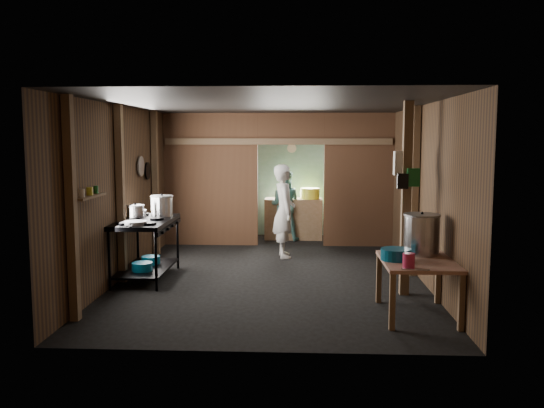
# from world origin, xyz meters

# --- Properties ---
(floor) EXTENTS (4.50, 7.00, 0.00)m
(floor) POSITION_xyz_m (0.00, 0.00, 0.00)
(floor) COLOR black
(floor) RESTS_ON ground
(ceiling) EXTENTS (4.50, 7.00, 0.00)m
(ceiling) POSITION_xyz_m (0.00, 0.00, 2.60)
(ceiling) COLOR black
(ceiling) RESTS_ON ground
(wall_back) EXTENTS (4.50, 0.00, 2.60)m
(wall_back) POSITION_xyz_m (0.00, 3.50, 1.30)
(wall_back) COLOR brown
(wall_back) RESTS_ON ground
(wall_front) EXTENTS (4.50, 0.00, 2.60)m
(wall_front) POSITION_xyz_m (0.00, -3.50, 1.30)
(wall_front) COLOR brown
(wall_front) RESTS_ON ground
(wall_left) EXTENTS (0.00, 7.00, 2.60)m
(wall_left) POSITION_xyz_m (-2.25, 0.00, 1.30)
(wall_left) COLOR brown
(wall_left) RESTS_ON ground
(wall_right) EXTENTS (0.00, 7.00, 2.60)m
(wall_right) POSITION_xyz_m (2.25, 0.00, 1.30)
(wall_right) COLOR brown
(wall_right) RESTS_ON ground
(partition_left) EXTENTS (1.85, 0.10, 2.60)m
(partition_left) POSITION_xyz_m (-1.32, 2.20, 1.30)
(partition_left) COLOR brown
(partition_left) RESTS_ON floor
(partition_right) EXTENTS (1.35, 0.10, 2.60)m
(partition_right) POSITION_xyz_m (1.57, 2.20, 1.30)
(partition_right) COLOR brown
(partition_right) RESTS_ON floor
(partition_header) EXTENTS (1.30, 0.10, 0.60)m
(partition_header) POSITION_xyz_m (0.25, 2.20, 2.30)
(partition_header) COLOR brown
(partition_header) RESTS_ON wall_back
(turquoise_panel) EXTENTS (4.40, 0.06, 2.50)m
(turquoise_panel) POSITION_xyz_m (0.00, 3.44, 1.25)
(turquoise_panel) COLOR #8BBDBD
(turquoise_panel) RESTS_ON wall_back
(back_counter) EXTENTS (1.20, 0.50, 0.85)m
(back_counter) POSITION_xyz_m (0.30, 2.95, 0.42)
(back_counter) COLOR #7D5F49
(back_counter) RESTS_ON floor
(wall_clock) EXTENTS (0.20, 0.03, 0.20)m
(wall_clock) POSITION_xyz_m (0.25, 3.40, 1.90)
(wall_clock) COLOR white
(wall_clock) RESTS_ON wall_back
(post_left_a) EXTENTS (0.10, 0.12, 2.60)m
(post_left_a) POSITION_xyz_m (-2.18, -2.60, 1.30)
(post_left_a) COLOR #7D5F49
(post_left_a) RESTS_ON floor
(post_left_b) EXTENTS (0.10, 0.12, 2.60)m
(post_left_b) POSITION_xyz_m (-2.18, -0.80, 1.30)
(post_left_b) COLOR #7D5F49
(post_left_b) RESTS_ON floor
(post_left_c) EXTENTS (0.10, 0.12, 2.60)m
(post_left_c) POSITION_xyz_m (-2.18, 1.20, 1.30)
(post_left_c) COLOR #7D5F49
(post_left_c) RESTS_ON floor
(post_right) EXTENTS (0.10, 0.12, 2.60)m
(post_right) POSITION_xyz_m (2.18, -0.20, 1.30)
(post_right) COLOR #7D5F49
(post_right) RESTS_ON floor
(post_free) EXTENTS (0.12, 0.12, 2.60)m
(post_free) POSITION_xyz_m (1.85, -1.30, 1.30)
(post_free) COLOR #7D5F49
(post_free) RESTS_ON floor
(cross_beam) EXTENTS (4.40, 0.12, 0.12)m
(cross_beam) POSITION_xyz_m (0.00, 2.15, 2.05)
(cross_beam) COLOR #7D5F49
(cross_beam) RESTS_ON wall_left
(pan_lid_big) EXTENTS (0.03, 0.34, 0.34)m
(pan_lid_big) POSITION_xyz_m (-2.21, 0.40, 1.65)
(pan_lid_big) COLOR gray
(pan_lid_big) RESTS_ON wall_left
(pan_lid_small) EXTENTS (0.03, 0.30, 0.30)m
(pan_lid_small) POSITION_xyz_m (-2.21, 0.80, 1.55)
(pan_lid_small) COLOR black
(pan_lid_small) RESTS_ON wall_left
(wall_shelf) EXTENTS (0.14, 0.80, 0.03)m
(wall_shelf) POSITION_xyz_m (-2.15, -2.10, 1.40)
(wall_shelf) COLOR #7D5F49
(wall_shelf) RESTS_ON wall_left
(jar_white) EXTENTS (0.07, 0.07, 0.10)m
(jar_white) POSITION_xyz_m (-2.15, -2.35, 1.47)
(jar_white) COLOR white
(jar_white) RESTS_ON wall_shelf
(jar_yellow) EXTENTS (0.08, 0.08, 0.10)m
(jar_yellow) POSITION_xyz_m (-2.15, -2.10, 1.47)
(jar_yellow) COLOR yellow
(jar_yellow) RESTS_ON wall_shelf
(jar_green) EXTENTS (0.06, 0.06, 0.10)m
(jar_green) POSITION_xyz_m (-2.15, -1.88, 1.47)
(jar_green) COLOR #155D24
(jar_green) RESTS_ON wall_shelf
(bag_white) EXTENTS (0.22, 0.15, 0.32)m
(bag_white) POSITION_xyz_m (1.80, -1.22, 1.78)
(bag_white) COLOR white
(bag_white) RESTS_ON post_free
(bag_green) EXTENTS (0.16, 0.12, 0.24)m
(bag_green) POSITION_xyz_m (1.92, -1.36, 1.60)
(bag_green) COLOR #155D24
(bag_green) RESTS_ON post_free
(bag_black) EXTENTS (0.14, 0.10, 0.20)m
(bag_black) POSITION_xyz_m (1.78, -1.38, 1.55)
(bag_black) COLOR black
(bag_black) RESTS_ON post_free
(gas_range) EXTENTS (0.78, 1.53, 0.90)m
(gas_range) POSITION_xyz_m (-1.88, -0.61, 0.45)
(gas_range) COLOR black
(gas_range) RESTS_ON floor
(prep_table) EXTENTS (0.84, 1.15, 0.68)m
(prep_table) POSITION_xyz_m (1.83, -2.24, 0.34)
(prep_table) COLOR #A27A5D
(prep_table) RESTS_ON floor
(stove_pot_large) EXTENTS (0.40, 0.40, 0.35)m
(stove_pot_large) POSITION_xyz_m (-1.71, -0.26, 1.06)
(stove_pot_large) COLOR #B4B4B8
(stove_pot_large) RESTS_ON gas_range
(stove_pot_med) EXTENTS (0.34, 0.34, 0.23)m
(stove_pot_med) POSITION_xyz_m (-2.05, -0.53, 1.00)
(stove_pot_med) COLOR #B4B4B8
(stove_pot_med) RESTS_ON gas_range
(stove_saucepan) EXTENTS (0.15, 0.15, 0.09)m
(stove_saucepan) POSITION_xyz_m (-2.05, -0.18, 0.95)
(stove_saucepan) COLOR #B4B4B8
(stove_saucepan) RESTS_ON gas_range
(frying_pan) EXTENTS (0.38, 0.57, 0.07)m
(frying_pan) POSITION_xyz_m (-1.88, -1.11, 0.93)
(frying_pan) COLOR gray
(frying_pan) RESTS_ON gas_range
(blue_tub_front) EXTENTS (0.30, 0.30, 0.12)m
(blue_tub_front) POSITION_xyz_m (-1.88, -0.84, 0.24)
(blue_tub_front) COLOR #074D6A
(blue_tub_front) RESTS_ON gas_range
(blue_tub_back) EXTENTS (0.29, 0.29, 0.12)m
(blue_tub_back) POSITION_xyz_m (-1.88, -0.36, 0.23)
(blue_tub_back) COLOR #074D6A
(blue_tub_back) RESTS_ON gas_range
(stock_pot) EXTENTS (0.48, 0.48, 0.52)m
(stock_pot) POSITION_xyz_m (1.94, -1.91, 0.92)
(stock_pot) COLOR #B4B4B8
(stock_pot) RESTS_ON prep_table
(wash_basin) EXTENTS (0.47, 0.47, 0.13)m
(wash_basin) POSITION_xyz_m (1.57, -2.25, 0.75)
(wash_basin) COLOR #074D6A
(wash_basin) RESTS_ON prep_table
(pink_bucket) EXTENTS (0.18, 0.18, 0.16)m
(pink_bucket) POSITION_xyz_m (1.64, -2.65, 0.76)
(pink_bucket) COLOR #BA254E
(pink_bucket) RESTS_ON prep_table
(knife) EXTENTS (0.30, 0.10, 0.01)m
(knife) POSITION_xyz_m (1.70, -2.76, 0.68)
(knife) COLOR #B4B4B8
(knife) RESTS_ON prep_table
(yellow_tub) EXTENTS (0.40, 0.40, 0.22)m
(yellow_tub) POSITION_xyz_m (0.64, 2.95, 0.96)
(yellow_tub) COLOR yellow
(yellow_tub) RESTS_ON back_counter
(cook) EXTENTS (0.49, 0.66, 1.65)m
(cook) POSITION_xyz_m (0.15, 1.09, 0.83)
(cook) COLOR silver
(cook) RESTS_ON floor
(worker_back) EXTENTS (0.77, 0.63, 1.46)m
(worker_back) POSITION_xyz_m (0.10, 2.79, 0.73)
(worker_back) COLOR slate
(worker_back) RESTS_ON floor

